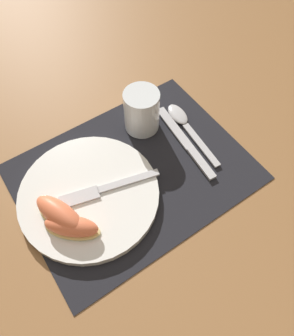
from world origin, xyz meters
TOP-DOWN VIEW (x-y plane):
  - ground_plane at (0.00, 0.00)m, footprint 3.00×3.00m
  - placemat at (0.00, 0.00)m, footprint 0.45×0.34m
  - plate at (-0.10, -0.00)m, footprint 0.27×0.27m
  - juice_glass at (0.08, 0.09)m, footprint 0.08×0.08m
  - knife at (0.13, -0.01)m, footprint 0.04×0.21m
  - spoon at (0.16, 0.04)m, footprint 0.04×0.19m
  - fork at (-0.08, -0.01)m, footprint 0.20×0.07m
  - citrus_wedge_0 at (-0.17, -0.02)m, footprint 0.08×0.12m
  - citrus_wedge_1 at (-0.16, -0.05)m, footprint 0.10×0.10m

SIDE VIEW (x-z plane):
  - ground_plane at x=0.00m, z-range 0.00..0.00m
  - placemat at x=0.00m, z-range 0.00..0.00m
  - knife at x=0.13m, z-range 0.00..0.01m
  - spoon at x=0.16m, z-range 0.00..0.01m
  - plate at x=-0.10m, z-range 0.00..0.02m
  - fork at x=-0.08m, z-range 0.02..0.02m
  - citrus_wedge_1 at x=-0.16m, z-range 0.02..0.05m
  - citrus_wedge_0 at x=-0.17m, z-range 0.02..0.06m
  - juice_glass at x=0.08m, z-range 0.00..0.09m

